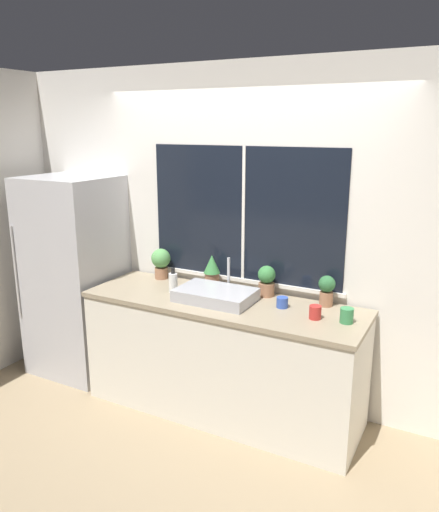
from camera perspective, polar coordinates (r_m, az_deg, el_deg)
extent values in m
plane|color=#937F60|center=(3.97, -2.06, -19.34)|extent=(14.00, 14.00, 0.00)
cube|color=silver|center=(4.04, 2.98, 2.24)|extent=(8.00, 0.06, 2.70)
cube|color=black|center=(3.97, 2.79, 4.80)|extent=(1.64, 0.01, 1.06)
cube|color=silver|center=(3.97, 2.76, 4.79)|extent=(0.02, 0.01, 1.06)
cube|color=silver|center=(4.10, 2.66, -2.75)|extent=(1.70, 0.04, 0.03)
cube|color=silver|center=(5.86, -13.55, 5.76)|extent=(0.06, 7.00, 2.70)
cube|color=silver|center=(4.00, 0.31, -11.64)|extent=(2.16, 0.67, 0.89)
cube|color=gray|center=(3.81, 0.32, -5.39)|extent=(2.19, 0.69, 0.03)
cube|color=#B7B7BC|center=(4.71, -16.04, -2.18)|extent=(0.76, 0.71, 1.80)
cylinder|color=silver|center=(4.70, -22.29, -1.63)|extent=(0.02, 0.02, 0.81)
cube|color=#ADADB2|center=(3.80, -0.45, -4.47)|extent=(0.58, 0.38, 0.09)
cylinder|color=#B7B7BC|center=(3.99, 1.04, -3.97)|extent=(0.04, 0.04, 0.03)
cylinder|color=#B7B7BC|center=(3.95, 1.05, -1.99)|extent=(0.02, 0.02, 0.26)
cylinder|color=#9E6B4C|center=(4.37, -6.67, -1.93)|extent=(0.11, 0.11, 0.10)
sphere|color=#569951|center=(4.33, -6.72, -0.25)|extent=(0.17, 0.17, 0.17)
cylinder|color=#9E6B4C|center=(4.11, -0.87, -2.73)|extent=(0.12, 0.12, 0.12)
cone|color=#387A3D|center=(4.08, -0.87, -0.92)|extent=(0.14, 0.14, 0.15)
cylinder|color=#9E6B4C|center=(3.92, 5.37, -3.81)|extent=(0.12, 0.12, 0.11)
sphere|color=#387A3D|center=(3.88, 5.42, -2.11)|extent=(0.14, 0.14, 0.14)
cylinder|color=#9E6B4C|center=(3.77, 12.09, -4.80)|extent=(0.10, 0.10, 0.11)
sphere|color=#2D6638|center=(3.74, 12.18, -3.13)|extent=(0.12, 0.12, 0.12)
cylinder|color=white|center=(3.99, -5.32, -3.09)|extent=(0.07, 0.07, 0.16)
cylinder|color=black|center=(3.96, -5.35, -1.69)|extent=(0.03, 0.03, 0.04)
cylinder|color=#B72D28|center=(3.52, 10.88, -6.34)|extent=(0.08, 0.08, 0.09)
cylinder|color=#3351AD|center=(3.69, 7.18, -5.28)|extent=(0.08, 0.08, 0.08)
cylinder|color=#38844C|center=(3.49, 14.34, -6.61)|extent=(0.09, 0.09, 0.10)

